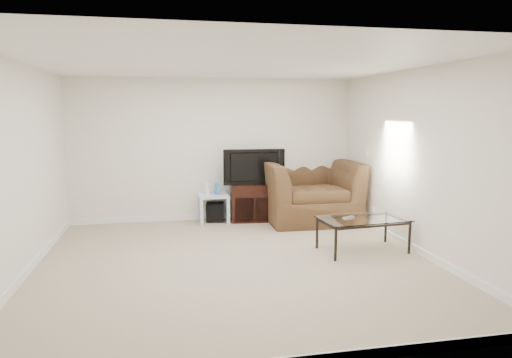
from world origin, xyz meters
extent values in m
plane|color=tan|center=(0.00, 0.00, 0.00)|extent=(5.00, 5.00, 0.00)
plane|color=white|center=(0.00, 0.00, 2.50)|extent=(5.00, 5.00, 0.00)
cube|color=silver|center=(0.00, 2.50, 1.25)|extent=(5.00, 0.02, 2.50)
cube|color=silver|center=(-2.50, 0.00, 1.25)|extent=(0.02, 5.00, 2.50)
cube|color=silver|center=(2.50, 0.00, 1.25)|extent=(0.02, 5.00, 2.50)
cube|color=white|center=(-1.40, 2.49, 1.25)|extent=(0.12, 0.02, 0.12)
cube|color=white|center=(2.49, 1.60, 1.25)|extent=(0.02, 0.09, 0.13)
cube|color=white|center=(2.49, 1.30, 0.30)|extent=(0.02, 0.08, 0.12)
cube|color=black|center=(0.66, 2.24, 0.55)|extent=(0.50, 0.37, 0.07)
imported|color=black|center=(0.66, 2.25, 0.97)|extent=(1.01, 0.23, 0.62)
cube|color=black|center=(-0.02, 2.30, 0.17)|extent=(0.34, 0.34, 0.31)
cube|color=white|center=(-0.17, 2.26, 0.60)|extent=(0.07, 0.17, 0.22)
cube|color=#337FCC|center=(0.01, 2.26, 0.59)|extent=(0.07, 0.15, 0.19)
imported|color=brown|center=(1.64, 2.05, 0.71)|extent=(1.63, 1.07, 1.42)
cube|color=#B2B2B7|center=(1.61, 0.22, 0.48)|extent=(0.19, 0.12, 0.02)
camera|label=1|loc=(-0.84, -5.57, 1.92)|focal=32.00mm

